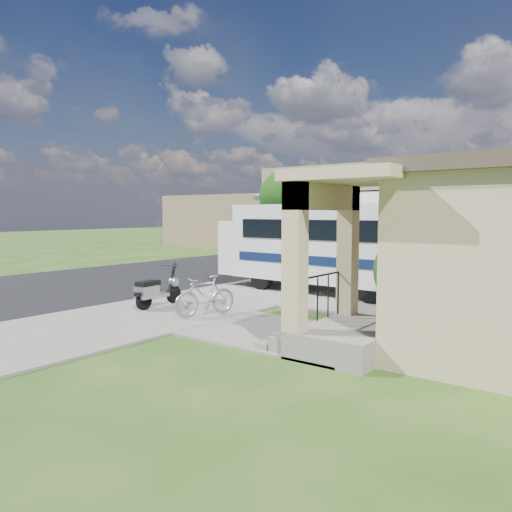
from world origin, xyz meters
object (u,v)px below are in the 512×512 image
Objects in this scene: motorhome at (326,243)px; van at (345,238)px; bicycle at (205,298)px; pickup_truck at (294,247)px; scooter at (156,291)px; shrub at (418,268)px; garden_hose at (318,330)px.

motorhome is 1.18× the size of van.
bicycle is 0.30× the size of pickup_truck.
scooter is 0.31× the size of pickup_truck.
pickup_truck is (-6.12, 13.46, 0.28)m from bicycle.
pickup_truck is (-4.22, 13.40, 0.28)m from scooter.
pickup_truck is at bearing -95.01° from van.
shrub is 0.46× the size of pickup_truck.
bicycle is (1.90, -0.06, 0.00)m from scooter.
shrub is 0.41× the size of van.
pickup_truck is at bearing 131.03° from motorhome.
scooter is (-6.30, -2.70, -0.83)m from shrub.
motorhome is at bearing 146.93° from shrub.
pickup_truck is 16.16m from garden_hose.
garden_hose is at bearing 22.17° from bicycle.
bicycle is 3.16m from garden_hose.
van is at bearing 115.90° from garden_hose.
scooter is 3.92× the size of garden_hose.
motorhome is 6.00m from garden_hose.
motorhome is 1.34× the size of pickup_truck.
motorhome is at bearing -76.60° from van.
garden_hose is (3.12, 0.23, -0.41)m from bicycle.
motorhome reaches higher than bicycle.
van reaches higher than garden_hose.
pickup_truck is (-6.54, 8.11, -0.86)m from motorhome.
shrub is at bearing 50.07° from bicycle.
van is 23.30m from garden_hose.
scooter is at bearing -88.16° from van.
pickup_truck is 7.77m from van.
motorhome is 4.76m from shrub.
shrub is 21.69m from van.
garden_hose is at bearing -75.95° from van.
motorhome is 17.08× the size of garden_hose.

